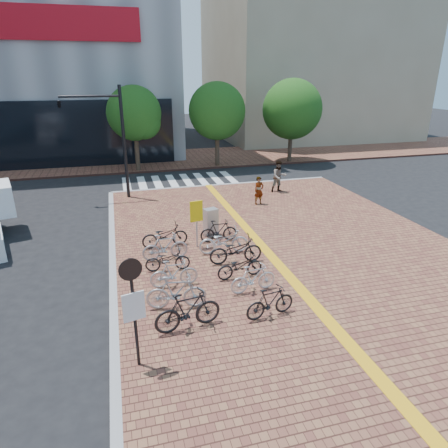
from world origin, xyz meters
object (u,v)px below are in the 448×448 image
object	(u,v)px
bike_7	(253,278)
pedestrian_a	(259,191)
bike_2	(174,273)
utility_box	(211,222)
bike_4	(165,247)
bike_3	(168,260)
bike_8	(240,266)
bike_10	(224,241)
yellow_sign	(197,215)
bike_5	(165,235)
notice_sign	(133,300)
traffic_light_pole	(95,123)
bike_11	(219,231)
bike_6	(270,302)
bike_1	(176,292)
bike_0	(188,311)
pedestrian_b	(279,176)
bike_9	(236,250)

from	to	relation	value
bike_7	pedestrian_a	size ratio (longest dim) A/B	1.05
bike_2	bike_7	xyz separation A→B (m)	(2.43, -1.02, -0.00)
utility_box	bike_4	bearing A→B (deg)	-139.58
bike_3	bike_8	xyz separation A→B (m)	(2.35, -1.19, 0.02)
bike_10	yellow_sign	xyz separation A→B (m)	(-0.88, 0.86, 0.86)
bike_3	bike_4	size ratio (longest dim) A/B	0.92
bike_5	bike_3	bearing A→B (deg)	170.78
notice_sign	yellow_sign	bearing A→B (deg)	66.87
bike_10	traffic_light_pole	xyz separation A→B (m)	(-4.70, 8.81, 3.71)
bike_11	notice_sign	world-z (taller)	notice_sign
bike_5	bike_6	world-z (taller)	bike_5
bike_1	bike_10	distance (m)	4.22
bike_6	utility_box	xyz separation A→B (m)	(-0.22, 6.52, 0.14)
bike_0	pedestrian_b	xyz separation A→B (m)	(7.71, 12.10, 0.36)
bike_7	notice_sign	distance (m)	4.84
bike_0	bike_2	size ratio (longest dim) A/B	1.19
bike_8	bike_9	size ratio (longest dim) A/B	0.83
bike_3	bike_5	bearing A→B (deg)	0.02
bike_1	bike_7	xyz separation A→B (m)	(2.56, 0.33, -0.07)
bike_4	bike_8	distance (m)	3.13
bike_10	pedestrian_a	size ratio (longest dim) A/B	1.29
bike_5	notice_sign	xyz separation A→B (m)	(-1.55, -6.96, 1.34)
bike_8	bike_10	world-z (taller)	bike_10
bike_3	pedestrian_a	world-z (taller)	pedestrian_a
bike_1	bike_3	bearing A→B (deg)	7.38
notice_sign	traffic_light_pole	world-z (taller)	traffic_light_pole
bike_5	pedestrian_b	bearing A→B (deg)	-54.82
bike_8	traffic_light_pole	xyz separation A→B (m)	(-4.72, 10.91, 3.79)
bike_4	notice_sign	size ratio (longest dim) A/B	0.60
bike_4	bike_10	bearing A→B (deg)	-93.27
bike_6	yellow_sign	size ratio (longest dim) A/B	0.80
bike_1	bike_7	size ratio (longest dim) A/B	1.14
bike_3	bike_10	world-z (taller)	bike_10
bike_0	bike_3	xyz separation A→B (m)	(-0.07, 3.66, -0.15)
bike_0	pedestrian_b	bearing A→B (deg)	-41.10
bike_6	bike_11	distance (m)	5.80
bike_11	pedestrian_b	xyz separation A→B (m)	(5.35, 6.34, 0.46)
bike_3	utility_box	distance (m)	3.63
bike_6	bike_5	bearing A→B (deg)	11.49
utility_box	traffic_light_pole	xyz separation A→B (m)	(-4.64, 6.90, 3.61)
bike_4	bike_3	bearing A→B (deg)	174.59
bike_9	notice_sign	distance (m)	6.30
bike_2	bike_4	world-z (taller)	bike_4
bike_5	bike_8	bearing A→B (deg)	-151.22
bike_0	traffic_light_pole	distance (m)	14.08
bike_6	yellow_sign	distance (m)	5.64
bike_0	bike_8	xyz separation A→B (m)	(2.28, 2.47, -0.14)
utility_box	bike_9	bearing A→B (deg)	-84.68
notice_sign	traffic_light_pole	bearing A→B (deg)	93.90
bike_1	pedestrian_b	bearing A→B (deg)	-26.40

